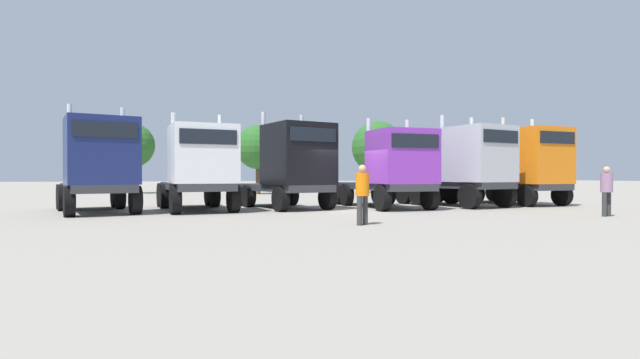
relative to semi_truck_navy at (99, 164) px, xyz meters
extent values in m
plane|color=gray|center=(9.43, -0.97, -1.87)|extent=(200.00, 200.00, 0.00)
cube|color=#333338|center=(-0.32, 1.06, -0.90)|extent=(3.77, 6.17, 0.30)
cube|color=navy|center=(0.18, -0.59, 0.47)|extent=(2.97, 2.94, 2.45)
cube|color=black|center=(0.52, -1.73, 1.18)|extent=(2.02, 0.64, 0.55)
cylinder|color=silver|center=(0.71, 0.95, 0.77)|extent=(0.22, 0.22, 3.05)
cylinder|color=silver|center=(-1.11, 0.41, 0.77)|extent=(0.22, 0.22, 3.05)
cylinder|color=#333338|center=(-0.68, 2.27, -0.69)|extent=(1.37, 1.37, 0.12)
cylinder|color=black|center=(1.37, -0.72, -1.34)|extent=(0.64, 1.13, 1.07)
cylinder|color=black|center=(-0.74, -1.36, -1.34)|extent=(0.64, 1.13, 1.07)
cylinder|color=black|center=(0.37, 2.61, -1.34)|extent=(0.64, 1.13, 1.07)
cylinder|color=black|center=(-1.74, 1.98, -1.34)|extent=(0.64, 1.13, 1.07)
cylinder|color=black|center=(0.05, 3.66, -1.34)|extent=(0.64, 1.13, 1.07)
cylinder|color=black|center=(-2.06, 3.03, -1.34)|extent=(0.64, 1.13, 1.07)
cube|color=#333338|center=(3.52, 1.28, -0.87)|extent=(3.15, 6.17, 0.30)
cube|color=white|center=(3.81, -0.50, 0.40)|extent=(2.74, 2.64, 2.25)
cube|color=black|center=(4.01, -1.64, 1.00)|extent=(2.08, 0.39, 0.55)
cylinder|color=silver|center=(4.54, 0.92, 0.70)|extent=(0.21, 0.21, 2.85)
cylinder|color=silver|center=(2.66, 0.61, 0.70)|extent=(0.21, 0.21, 2.85)
cylinder|color=#333338|center=(3.30, 2.56, -0.66)|extent=(1.27, 1.27, 0.12)
cylinder|color=black|center=(4.97, -0.75, -1.32)|extent=(0.53, 1.14, 1.10)
cylinder|color=black|center=(2.80, -1.11, -1.32)|extent=(0.53, 1.14, 1.10)
cylinder|color=black|center=(4.38, 2.79, -1.32)|extent=(0.53, 1.14, 1.10)
cylinder|color=black|center=(2.21, 2.42, -1.32)|extent=(0.53, 1.14, 1.10)
cylinder|color=black|center=(4.20, 3.87, -1.32)|extent=(0.53, 1.14, 1.10)
cylinder|color=black|center=(2.03, 3.51, -1.32)|extent=(0.53, 1.14, 1.10)
cube|color=#333338|center=(7.28, 1.59, -0.96)|extent=(3.72, 6.02, 0.30)
cube|color=black|center=(7.72, 0.11, 0.46)|extent=(3.02, 3.11, 2.55)
cube|color=black|center=(8.09, -1.12, 1.21)|extent=(2.02, 0.64, 0.55)
cylinder|color=silver|center=(8.23, 1.74, 0.76)|extent=(0.22, 0.22, 3.15)
cylinder|color=silver|center=(6.41, 1.20, 0.76)|extent=(0.22, 0.22, 3.15)
cylinder|color=#333338|center=(6.93, 2.78, -0.75)|extent=(1.37, 1.37, 0.12)
cylinder|color=black|center=(8.94, -0.12, -1.37)|extent=(0.62, 1.07, 1.01)
cylinder|color=black|center=(6.83, -0.75, -1.37)|extent=(0.62, 1.07, 1.01)
cylinder|color=black|center=(7.99, 3.07, -1.37)|extent=(0.62, 1.07, 1.01)
cylinder|color=black|center=(5.88, 2.44, -1.37)|extent=(0.62, 1.07, 1.01)
cylinder|color=black|center=(7.68, 4.12, -1.37)|extent=(0.62, 1.07, 1.01)
cylinder|color=black|center=(5.57, 3.49, -1.37)|extent=(0.62, 1.07, 1.01)
cube|color=#333338|center=(11.77, 0.91, -0.92)|extent=(2.67, 6.33, 0.30)
cube|color=purple|center=(11.92, -1.05, 0.36)|extent=(2.56, 2.41, 2.25)
cube|color=black|center=(12.00, -2.19, 0.96)|extent=(2.10, 0.20, 0.55)
cylinder|color=silver|center=(12.77, 0.28, 0.66)|extent=(0.19, 0.19, 2.85)
cylinder|color=silver|center=(10.87, 0.14, 0.66)|extent=(0.19, 0.19, 2.85)
cylinder|color=#333338|center=(11.66, 2.27, -0.71)|extent=(1.18, 1.18, 0.12)
cylinder|color=black|center=(13.04, -1.39, -1.34)|extent=(0.43, 1.08, 1.06)
cylinder|color=black|center=(10.85, -1.55, -1.34)|extent=(0.43, 1.08, 1.06)
cylinder|color=black|center=(12.75, 2.48, -1.34)|extent=(0.43, 1.08, 1.06)
cylinder|color=black|center=(10.56, 2.32, -1.34)|extent=(0.43, 1.08, 1.06)
cylinder|color=black|center=(12.66, 3.58, -1.34)|extent=(0.43, 1.08, 1.06)
cylinder|color=black|center=(10.47, 3.41, -1.34)|extent=(0.43, 1.08, 1.06)
cube|color=#333338|center=(15.49, 1.04, -0.87)|extent=(3.57, 6.00, 0.30)
cube|color=#B7BABF|center=(15.91, -0.51, 0.53)|extent=(2.94, 2.94, 2.49)
cube|color=black|center=(16.22, -1.69, 1.25)|extent=(2.04, 0.58, 0.55)
cylinder|color=silver|center=(16.48, 1.04, 0.83)|extent=(0.22, 0.22, 3.09)
cylinder|color=silver|center=(14.64, 0.55, 0.83)|extent=(0.22, 0.22, 3.09)
cylinder|color=#333338|center=(15.17, 2.24, -0.66)|extent=(1.35, 1.35, 0.12)
cylinder|color=black|center=(17.10, -0.72, -1.32)|extent=(0.62, 1.16, 1.11)
cylinder|color=black|center=(14.97, -1.28, -1.32)|extent=(0.62, 1.16, 1.11)
cylinder|color=black|center=(16.24, 2.50, -1.32)|extent=(0.62, 1.16, 1.11)
cylinder|color=black|center=(14.12, 1.93, -1.32)|extent=(0.62, 1.16, 1.11)
cylinder|color=black|center=(15.96, 3.56, -1.32)|extent=(0.62, 1.16, 1.11)
cylinder|color=black|center=(13.84, 3.00, -1.32)|extent=(0.62, 1.16, 1.11)
cube|color=#333338|center=(19.09, 1.68, -0.97)|extent=(3.00, 6.01, 0.30)
cube|color=orange|center=(19.35, -0.07, 0.50)|extent=(2.69, 2.55, 2.64)
cube|color=black|center=(19.51, -1.19, 1.30)|extent=(2.08, 0.34, 0.55)
cylinder|color=silver|center=(20.11, 1.32, 0.80)|extent=(0.20, 0.20, 3.24)
cylinder|color=silver|center=(18.23, 1.05, 0.80)|extent=(0.20, 0.20, 3.24)
cylinder|color=#333338|center=(18.91, 2.93, -0.76)|extent=(1.25, 1.25, 0.12)
cylinder|color=black|center=(20.49, -0.32, -1.37)|extent=(0.49, 1.04, 1.00)
cylinder|color=black|center=(18.32, -0.64, -1.37)|extent=(0.49, 1.04, 1.00)
cylinder|color=black|center=(20.00, 3.10, -1.37)|extent=(0.49, 1.04, 1.00)
cylinder|color=black|center=(17.82, 2.79, -1.37)|extent=(0.49, 1.04, 1.00)
cylinder|color=black|center=(19.84, 4.19, -1.37)|extent=(0.49, 1.04, 1.00)
cylinder|color=black|center=(17.66, 3.87, -1.37)|extent=(0.49, 1.04, 1.00)
cylinder|color=#353535|center=(8.14, -6.57, -1.44)|extent=(0.22, 0.22, 0.86)
cylinder|color=#353535|center=(8.38, -6.42, -1.44)|extent=(0.22, 0.22, 0.86)
cylinder|color=orange|center=(8.26, -6.50, -0.68)|extent=(0.56, 0.56, 0.68)
sphere|color=tan|center=(8.26, -6.50, -0.22)|extent=(0.23, 0.23, 0.23)
cylinder|color=#333333|center=(17.78, -5.76, -1.44)|extent=(0.20, 0.20, 0.86)
cylinder|color=#333333|center=(17.51, -5.85, -1.44)|extent=(0.20, 0.20, 0.86)
cylinder|color=gray|center=(17.65, -5.80, -0.67)|extent=(0.51, 0.51, 0.68)
sphere|color=tan|center=(17.65, -5.80, -0.22)|extent=(0.23, 0.23, 0.23)
cylinder|color=#4C3823|center=(-1.31, 21.25, -0.66)|extent=(0.36, 0.36, 2.42)
sphere|color=#286023|center=(-1.31, 21.25, 1.96)|extent=(3.52, 3.52, 3.52)
cylinder|color=#4C3823|center=(8.22, 17.45, -0.75)|extent=(0.36, 0.36, 2.26)
sphere|color=#286023|center=(8.22, 17.45, 1.74)|extent=(3.39, 3.39, 3.39)
cylinder|color=#4C3823|center=(18.14, 17.81, -0.86)|extent=(0.36, 0.36, 2.03)
sphere|color=#286023|center=(18.14, 17.81, 1.87)|extent=(4.30, 4.30, 4.30)
camera|label=1|loc=(3.50, -20.05, -0.41)|focal=27.48mm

